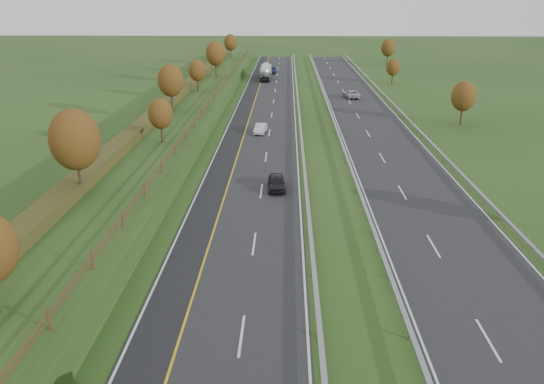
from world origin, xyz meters
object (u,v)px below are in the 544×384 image
at_px(road_tanker, 265,71).
at_px(car_dark_near, 276,182).
at_px(car_silver_mid, 261,128).
at_px(car_small_far, 272,70).
at_px(car_oncoming, 351,94).

relative_size(road_tanker, car_dark_near, 2.63).
bearing_deg(car_silver_mid, car_dark_near, -76.14).
relative_size(road_tanker, car_silver_mid, 2.80).
xyz_separation_m(car_small_far, car_oncoming, (16.25, -33.96, -0.06)).
distance_m(road_tanker, car_small_far, 10.28).
distance_m(road_tanker, car_silver_mid, 52.14).
bearing_deg(car_small_far, car_dark_near, -87.34).
height_order(car_silver_mid, car_oncoming, car_oncoming).
height_order(road_tanker, car_oncoming, road_tanker).
bearing_deg(car_small_far, road_tanker, -95.67).
xyz_separation_m(road_tanker, car_dark_near, (4.12, -75.44, -1.09)).
relative_size(car_small_far, car_oncoming, 1.03).
distance_m(car_silver_mid, car_oncoming, 32.53).
xyz_separation_m(car_dark_near, car_small_far, (-2.99, 85.60, 0.05)).
distance_m(road_tanker, car_oncoming, 29.49).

